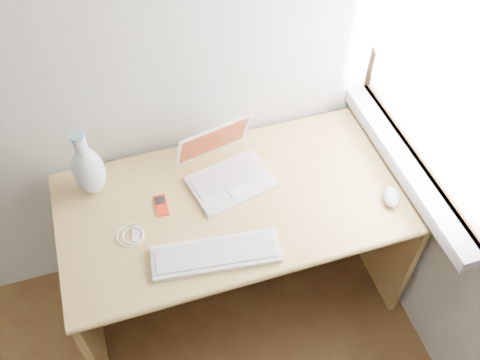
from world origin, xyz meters
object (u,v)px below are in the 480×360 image
object	(u,v)px
vase	(88,169)
desk	(232,215)
external_keyboard	(216,254)
laptop	(228,167)

from	to	relation	value
vase	desk	bearing A→B (deg)	-13.85
desk	external_keyboard	size ratio (longest dim) A/B	2.93
external_keyboard	vase	distance (m)	0.58
external_keyboard	vase	xyz separation A→B (m)	(-0.37, 0.43, 0.11)
laptop	vase	world-z (taller)	vase
desk	external_keyboard	xyz separation A→B (m)	(-0.15, -0.30, 0.22)
laptop	external_keyboard	bearing A→B (deg)	-125.38
desk	vase	world-z (taller)	vase
desk	external_keyboard	distance (m)	0.40
desk	laptop	world-z (taller)	laptop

